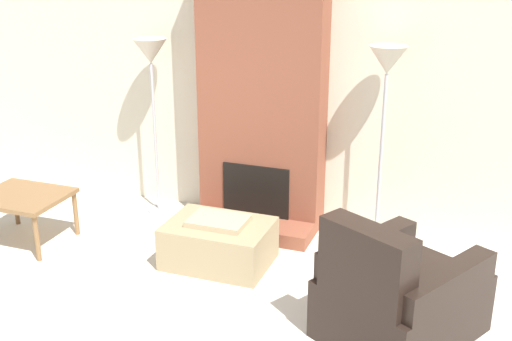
% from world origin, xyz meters
% --- Properties ---
extents(wall_back, '(6.99, 0.06, 2.60)m').
position_xyz_m(wall_back, '(0.00, 2.97, 1.30)').
color(wall_back, beige).
rests_on(wall_back, ground_plane).
extents(fireplace, '(1.17, 0.67, 2.60)m').
position_xyz_m(fireplace, '(0.00, 2.76, 1.23)').
color(fireplace, brown).
rests_on(fireplace, ground_plane).
extents(ottoman, '(0.86, 0.63, 0.41)m').
position_xyz_m(ottoman, '(-0.05, 1.84, 0.19)').
color(ottoman, '#998460').
rests_on(ottoman, ground_plane).
extents(armchair, '(1.20, 1.29, 0.94)m').
position_xyz_m(armchair, '(1.51, 1.25, 0.29)').
color(armchair, black).
rests_on(armchair, ground_plane).
extents(side_table, '(0.76, 0.64, 0.46)m').
position_xyz_m(side_table, '(-1.85, 1.62, 0.41)').
color(side_table, brown).
rests_on(side_table, ground_plane).
extents(floor_lamp_left, '(0.32, 0.32, 1.73)m').
position_xyz_m(floor_lamp_left, '(-1.07, 2.67, 1.51)').
color(floor_lamp_left, '#ADADB2').
rests_on(floor_lamp_left, ground_plane).
extents(floor_lamp_right, '(0.32, 0.32, 1.78)m').
position_xyz_m(floor_lamp_right, '(1.13, 2.67, 1.56)').
color(floor_lamp_right, '#ADADB2').
rests_on(floor_lamp_right, ground_plane).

